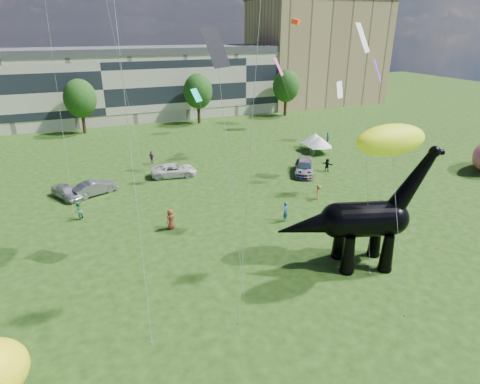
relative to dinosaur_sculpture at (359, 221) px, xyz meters
name	(u,v)px	position (x,y,z in m)	size (l,w,h in m)	color
ground	(320,300)	(-4.77, -2.73, -3.58)	(220.00, 220.00, 0.00)	#16330C
terrace_row	(101,88)	(-12.77, 59.27, 2.42)	(78.00, 11.00, 12.00)	beige
apartment_block	(316,53)	(35.23, 62.27, 7.42)	(28.00, 18.00, 22.00)	tan
tree_mid_left	(80,95)	(-16.77, 50.27, 2.72)	(5.20, 5.20, 9.44)	#382314
tree_mid_right	(198,89)	(3.23, 50.27, 2.72)	(5.20, 5.20, 9.44)	#382314
tree_far_right	(286,83)	(21.23, 50.27, 2.72)	(5.20, 5.20, 9.44)	#382314
dinosaur_sculpture	(359,221)	(0.00, 0.00, 0.00)	(11.50, 5.05, 9.47)	black
car_silver	(67,192)	(-19.90, 21.76, -2.86)	(1.69, 4.21, 1.43)	silver
car_grey	(95,188)	(-17.09, 21.74, -2.81)	(1.61, 4.61, 1.52)	slate
car_white	(174,170)	(-7.95, 24.02, -2.82)	(2.50, 5.43, 1.51)	silver
car_dark	(304,168)	(6.85, 18.82, -2.78)	(2.23, 5.48, 1.59)	#595960
gazebo_near	(320,142)	(13.23, 25.40, -1.87)	(4.20, 4.20, 2.43)	white
gazebo_far	(315,138)	(13.36, 26.83, -1.77)	(4.52, 4.52, 2.57)	silver
visitors	(203,186)	(-6.41, 17.56, -2.70)	(48.98, 22.35, 1.89)	#346082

